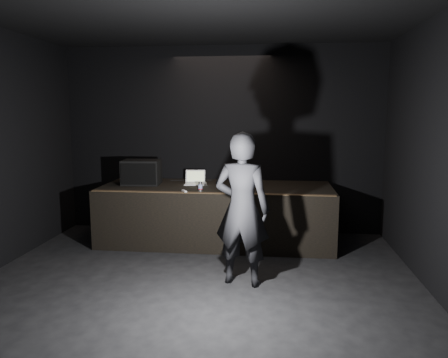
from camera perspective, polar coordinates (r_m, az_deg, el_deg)
ground at (r=5.34m, az=-4.99°, el=-16.54°), size 7.00×7.00×0.00m
room_walls at (r=4.84m, az=-5.31°, el=5.67°), size 6.10×7.10×3.52m
stage_riser at (r=7.73m, az=-0.98°, el=-4.56°), size 4.00×1.50×1.00m
riser_lip at (r=6.94m, az=-1.76°, el=-1.83°), size 3.92×0.10×0.01m
stage_monitor at (r=7.90m, az=-10.74°, el=0.87°), size 0.68×0.51×0.44m
cable at (r=8.23m, az=-4.28°, el=-0.16°), size 0.80×0.15×0.02m
laptop at (r=7.84m, az=-3.81°, el=-0.20°), size 0.38×0.34×0.24m
beer_can at (r=7.08m, az=-3.11°, el=-1.02°), size 0.07×0.07×0.16m
plastic_cup at (r=7.54m, az=-2.53°, el=-0.68°), size 0.07×0.07×0.09m
wii_remote at (r=7.07m, az=-5.21°, el=-1.59°), size 0.12×0.16×0.03m
person at (r=5.74m, az=2.36°, el=-3.97°), size 0.82×0.63×2.03m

